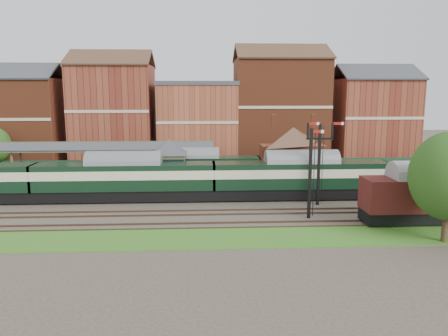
{
  "coord_description": "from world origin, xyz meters",
  "views": [
    {
      "loc": [
        0.5,
        -44.01,
        11.12
      ],
      "look_at": [
        2.94,
        2.0,
        3.0
      ],
      "focal_mm": 35.0,
      "sensor_mm": 36.0,
      "label": 1
    }
  ],
  "objects_px": {
    "semaphore_bracket": "(319,159)",
    "platform_railcar": "(190,168)",
    "goods_van_a": "(404,197)",
    "signal_box": "(169,165)",
    "dmu_train": "(125,178)"
  },
  "relations": [
    {
      "from": "semaphore_bracket",
      "to": "platform_railcar",
      "type": "bearing_deg",
      "value": 145.03
    },
    {
      "from": "platform_railcar",
      "to": "goods_van_a",
      "type": "xyz_separation_m",
      "value": [
        18.43,
        -15.5,
        0.12
      ]
    },
    {
      "from": "semaphore_bracket",
      "to": "platform_railcar",
      "type": "xyz_separation_m",
      "value": [
        -12.87,
        9.0,
        -2.41
      ]
    },
    {
      "from": "signal_box",
      "to": "platform_railcar",
      "type": "xyz_separation_m",
      "value": [
        2.17,
        3.25,
        -0.97
      ]
    },
    {
      "from": "semaphore_bracket",
      "to": "signal_box",
      "type": "bearing_deg",
      "value": 159.08
    },
    {
      "from": "platform_railcar",
      "to": "semaphore_bracket",
      "type": "bearing_deg",
      "value": -34.97
    },
    {
      "from": "goods_van_a",
      "to": "platform_railcar",
      "type": "bearing_deg",
      "value": 139.94
    },
    {
      "from": "dmu_train",
      "to": "semaphore_bracket",
      "type": "bearing_deg",
      "value": -7.37
    },
    {
      "from": "platform_railcar",
      "to": "dmu_train",
      "type": "bearing_deg",
      "value": -134.81
    },
    {
      "from": "semaphore_bracket",
      "to": "platform_railcar",
      "type": "relative_size",
      "value": 0.5
    },
    {
      "from": "dmu_train",
      "to": "goods_van_a",
      "type": "bearing_deg",
      "value": -19.88
    },
    {
      "from": "semaphore_bracket",
      "to": "platform_railcar",
      "type": "height_order",
      "value": "semaphore_bracket"
    },
    {
      "from": "dmu_train",
      "to": "platform_railcar",
      "type": "xyz_separation_m",
      "value": [
        6.46,
        6.5,
        -0.22
      ]
    },
    {
      "from": "platform_railcar",
      "to": "goods_van_a",
      "type": "bearing_deg",
      "value": -40.06
    },
    {
      "from": "semaphore_bracket",
      "to": "goods_van_a",
      "type": "distance_m",
      "value": 8.86
    }
  ]
}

